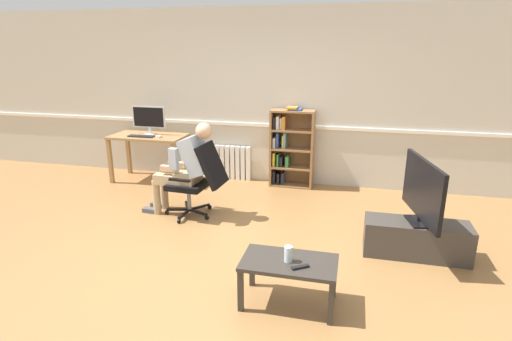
# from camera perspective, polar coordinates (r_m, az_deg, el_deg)

# --- Properties ---
(ground_plane) EXTENTS (18.00, 18.00, 0.00)m
(ground_plane) POSITION_cam_1_polar(r_m,az_deg,el_deg) (4.33, -4.71, -11.98)
(ground_plane) COLOR olive
(back_wall) EXTENTS (12.00, 0.13, 2.70)m
(back_wall) POSITION_cam_1_polar(r_m,az_deg,el_deg) (6.40, 2.57, 10.24)
(back_wall) COLOR beige
(back_wall) RESTS_ON ground_plane
(computer_desk) EXTENTS (1.19, 0.63, 0.76)m
(computer_desk) POSITION_cam_1_polar(r_m,az_deg,el_deg) (6.72, -14.94, 3.90)
(computer_desk) COLOR #9E7547
(computer_desk) RESTS_ON ground_plane
(imac_monitor) EXTENTS (0.56, 0.14, 0.45)m
(imac_monitor) POSITION_cam_1_polar(r_m,az_deg,el_deg) (6.72, -14.94, 7.18)
(imac_monitor) COLOR silver
(imac_monitor) RESTS_ON computer_desk
(keyboard) EXTENTS (0.42, 0.12, 0.02)m
(keyboard) POSITION_cam_1_polar(r_m,az_deg,el_deg) (6.60, -15.94, 4.68)
(keyboard) COLOR black
(keyboard) RESTS_ON computer_desk
(computer_mouse) EXTENTS (0.06, 0.10, 0.03)m
(computer_mouse) POSITION_cam_1_polar(r_m,az_deg,el_deg) (6.47, -13.57, 4.69)
(computer_mouse) COLOR white
(computer_mouse) RESTS_ON computer_desk
(bookshelf) EXTENTS (0.67, 0.29, 1.25)m
(bookshelf) POSITION_cam_1_polar(r_m,az_deg,el_deg) (6.28, 4.71, 3.23)
(bookshelf) COLOR olive
(bookshelf) RESTS_ON ground_plane
(radiator) EXTENTS (0.69, 0.08, 0.56)m
(radiator) POSITION_cam_1_polar(r_m,az_deg,el_deg) (6.68, -3.66, 1.15)
(radiator) COLOR white
(radiator) RESTS_ON ground_plane
(office_chair) EXTENTS (0.81, 0.62, 0.97)m
(office_chair) POSITION_cam_1_polar(r_m,az_deg,el_deg) (5.15, -8.08, -0.97)
(office_chair) COLOR black
(office_chair) RESTS_ON ground_plane
(person_seated) EXTENTS (0.98, 0.41, 1.23)m
(person_seated) POSITION_cam_1_polar(r_m,az_deg,el_deg) (5.19, -10.02, 0.59)
(person_seated) COLOR tan
(person_seated) RESTS_ON ground_plane
(tv_stand) EXTENTS (1.05, 0.37, 0.37)m
(tv_stand) POSITION_cam_1_polar(r_m,az_deg,el_deg) (4.57, 21.72, -8.98)
(tv_stand) COLOR #3D3833
(tv_stand) RESTS_ON ground_plane
(tv_screen) EXTENTS (0.26, 0.97, 0.66)m
(tv_screen) POSITION_cam_1_polar(r_m,az_deg,el_deg) (4.38, 22.50, -2.65)
(tv_screen) COLOR black
(tv_screen) RESTS_ON tv_stand
(coffee_table) EXTENTS (0.79, 0.45, 0.40)m
(coffee_table) POSITION_cam_1_polar(r_m,az_deg,el_deg) (3.45, 4.70, -13.44)
(coffee_table) COLOR #332D28
(coffee_table) RESTS_ON ground_plane
(drinking_glass) EXTENTS (0.07, 0.07, 0.13)m
(drinking_glass) POSITION_cam_1_polar(r_m,az_deg,el_deg) (3.38, 4.60, -11.69)
(drinking_glass) COLOR silver
(drinking_glass) RESTS_ON coffee_table
(spare_remote) EXTENTS (0.14, 0.11, 0.02)m
(spare_remote) POSITION_cam_1_polar(r_m,az_deg,el_deg) (3.33, 6.28, -13.42)
(spare_remote) COLOR black
(spare_remote) RESTS_ON coffee_table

